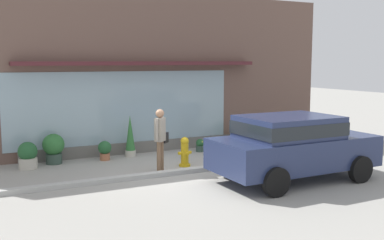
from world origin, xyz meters
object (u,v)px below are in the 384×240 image
object	(u,v)px
potted_plant_low_front	(237,136)
potted_plant_by_entrance	(105,150)
potted_plant_doorstep	(130,137)
potted_plant_window_right	(200,145)
pedestrian_with_handbag	(160,135)
potted_plant_near_hydrant	(28,155)
potted_plant_window_left	(54,147)
parked_car_navy	(292,144)
fire_hydrant	(185,152)

from	to	relation	value
potted_plant_low_front	potted_plant_by_entrance	bearing A→B (deg)	-179.19
potted_plant_doorstep	potted_plant_window_right	distance (m)	2.37
pedestrian_with_handbag	potted_plant_doorstep	size ratio (longest dim) A/B	1.30
potted_plant_low_front	potted_plant_window_right	size ratio (longest dim) A/B	1.81
potted_plant_near_hydrant	potted_plant_window_left	xyz separation A→B (m)	(0.75, 0.34, 0.10)
potted_plant_by_entrance	potted_plant_doorstep	xyz separation A→B (m)	(0.86, 0.16, 0.31)
potted_plant_window_right	pedestrian_with_handbag	bearing A→B (deg)	-138.36
pedestrian_with_handbag	potted_plant_by_entrance	bearing A→B (deg)	72.08
potted_plant_by_entrance	potted_plant_window_right	xyz separation A→B (m)	(3.18, -0.10, -0.11)
potted_plant_low_front	potted_plant_doorstep	distance (m)	3.87
potted_plant_low_front	potted_plant_window_right	xyz separation A→B (m)	(-1.55, -0.16, -0.18)
potted_plant_near_hydrant	parked_car_navy	bearing A→B (deg)	-36.30
pedestrian_with_handbag	potted_plant_near_hydrant	bearing A→B (deg)	105.99
fire_hydrant	parked_car_navy	bearing A→B (deg)	-56.32
parked_car_navy	potted_plant_by_entrance	xyz separation A→B (m)	(-3.53, 4.37, -0.61)
pedestrian_with_handbag	potted_plant_by_entrance	xyz separation A→B (m)	(-0.96, 2.07, -0.67)
potted_plant_near_hydrant	potted_plant_doorstep	xyz separation A→B (m)	(3.07, 0.31, 0.25)
parked_car_navy	potted_plant_doorstep	distance (m)	5.26
pedestrian_with_handbag	potted_plant_low_front	size ratio (longest dim) A/B	2.25
potted_plant_doorstep	potted_plant_window_right	world-z (taller)	potted_plant_doorstep
fire_hydrant	parked_car_navy	xyz separation A→B (m)	(1.72, -2.58, 0.52)
potted_plant_window_left	potted_plant_window_right	distance (m)	4.65
potted_plant_doorstep	potted_plant_window_right	xyz separation A→B (m)	(2.32, -0.26, -0.42)
potted_plant_window_right	potted_plant_near_hydrant	bearing A→B (deg)	-179.46
pedestrian_with_handbag	potted_plant_window_right	world-z (taller)	pedestrian_with_handbag
pedestrian_with_handbag	potted_plant_doorstep	distance (m)	2.26
parked_car_navy	potted_plant_window_right	world-z (taller)	parked_car_navy
potted_plant_low_front	potted_plant_doorstep	bearing A→B (deg)	178.66
pedestrian_with_handbag	potted_plant_by_entrance	distance (m)	2.38
potted_plant_doorstep	potted_plant_low_front	bearing A→B (deg)	-1.34
fire_hydrant	pedestrian_with_handbag	world-z (taller)	pedestrian_with_handbag
potted_plant_by_entrance	potted_plant_window_right	bearing A→B (deg)	-1.76
pedestrian_with_handbag	potted_plant_window_left	size ratio (longest dim) A/B	1.93
parked_car_navy	potted_plant_window_left	xyz separation A→B (m)	(-4.99, 4.55, -0.45)
potted_plant_by_entrance	potted_plant_window_left	xyz separation A→B (m)	(-1.46, 0.19, 0.16)
potted_plant_near_hydrant	pedestrian_with_handbag	bearing A→B (deg)	-31.18
pedestrian_with_handbag	potted_plant_window_right	bearing A→B (deg)	-1.19
potted_plant_by_entrance	potted_plant_doorstep	size ratio (longest dim) A/B	0.45
potted_plant_by_entrance	potted_plant_window_right	world-z (taller)	potted_plant_by_entrance
potted_plant_window_right	potted_plant_doorstep	bearing A→B (deg)	173.72
potted_plant_window_left	potted_plant_by_entrance	bearing A→B (deg)	-7.34
potted_plant_by_entrance	potted_plant_low_front	distance (m)	4.72
pedestrian_with_handbag	potted_plant_window_left	distance (m)	3.35
fire_hydrant	pedestrian_with_handbag	size ratio (longest dim) A/B	0.49
parked_car_navy	potted_plant_by_entrance	distance (m)	5.65
pedestrian_with_handbag	potted_plant_near_hydrant	distance (m)	3.76
potted_plant_window_left	pedestrian_with_handbag	bearing A→B (deg)	-43.00
potted_plant_by_entrance	potted_plant_doorstep	distance (m)	0.93
pedestrian_with_handbag	parked_car_navy	bearing A→B (deg)	-84.61
fire_hydrant	potted_plant_low_front	xyz separation A→B (m)	(2.91, 1.85, -0.03)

